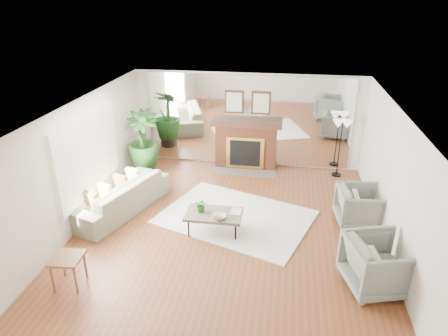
% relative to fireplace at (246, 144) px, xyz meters
% --- Properties ---
extents(ground, '(7.00, 7.00, 0.00)m').
position_rel_fireplace_xyz_m(ground, '(0.00, -3.26, -0.66)').
color(ground, brown).
rests_on(ground, ground).
extents(wall_left, '(0.02, 7.00, 2.50)m').
position_rel_fireplace_xyz_m(wall_left, '(-2.99, -3.26, 0.59)').
color(wall_left, silver).
rests_on(wall_left, ground).
extents(wall_right, '(0.02, 7.00, 2.50)m').
position_rel_fireplace_xyz_m(wall_right, '(2.99, -3.26, 0.59)').
color(wall_right, silver).
rests_on(wall_right, ground).
extents(wall_back, '(6.00, 0.02, 2.50)m').
position_rel_fireplace_xyz_m(wall_back, '(0.00, 0.23, 0.59)').
color(wall_back, silver).
rests_on(wall_back, ground).
extents(mirror_panel, '(5.40, 0.04, 2.40)m').
position_rel_fireplace_xyz_m(mirror_panel, '(0.00, 0.21, 0.59)').
color(mirror_panel, silver).
rests_on(mirror_panel, wall_back).
extents(window_panel, '(0.04, 2.40, 1.50)m').
position_rel_fireplace_xyz_m(window_panel, '(-2.96, -2.86, 0.69)').
color(window_panel, '#B2E09E').
rests_on(window_panel, wall_left).
extents(fireplace, '(1.85, 0.83, 2.05)m').
position_rel_fireplace_xyz_m(fireplace, '(0.00, 0.00, 0.00)').
color(fireplace, brown).
rests_on(fireplace, ground).
extents(area_rug, '(3.54, 3.02, 0.03)m').
position_rel_fireplace_xyz_m(area_rug, '(0.08, -2.68, -0.64)').
color(area_rug, white).
rests_on(area_rug, ground).
extents(coffee_table, '(1.11, 0.66, 0.44)m').
position_rel_fireplace_xyz_m(coffee_table, '(-0.27, -3.29, -0.25)').
color(coffee_table, '#6A5E53').
rests_on(coffee_table, ground).
extents(sofa, '(1.69, 2.61, 0.71)m').
position_rel_fireplace_xyz_m(sofa, '(-2.45, -2.77, -0.30)').
color(sofa, gray).
rests_on(sofa, ground).
extents(armchair_back, '(0.96, 0.93, 0.80)m').
position_rel_fireplace_xyz_m(armchair_back, '(2.60, -2.49, -0.26)').
color(armchair_back, gray).
rests_on(armchair_back, ground).
extents(armchair_front, '(1.20, 1.18, 0.89)m').
position_rel_fireplace_xyz_m(armchair_front, '(2.60, -4.44, -0.22)').
color(armchair_front, gray).
rests_on(armchair_front, ground).
extents(side_table, '(0.51, 0.51, 0.54)m').
position_rel_fireplace_xyz_m(side_table, '(-2.31, -5.17, -0.20)').
color(side_table, brown).
rests_on(side_table, ground).
extents(potted_ficus, '(1.01, 1.01, 1.71)m').
position_rel_fireplace_xyz_m(potted_ficus, '(-2.52, -0.90, 0.25)').
color(potted_ficus, black).
rests_on(potted_ficus, ground).
extents(floor_lamp, '(0.49, 0.27, 1.49)m').
position_rel_fireplace_xyz_m(floor_lamp, '(2.40, -0.16, 0.62)').
color(floor_lamp, black).
rests_on(floor_lamp, ground).
extents(tabletop_plant, '(0.29, 0.26, 0.27)m').
position_rel_fireplace_xyz_m(tabletop_plant, '(-0.52, -3.28, -0.08)').
color(tabletop_plant, '#255720').
rests_on(tabletop_plant, coffee_table).
extents(fruit_bowl, '(0.32, 0.32, 0.07)m').
position_rel_fireplace_xyz_m(fruit_bowl, '(-0.14, -3.46, -0.19)').
color(fruit_bowl, brown).
rests_on(fruit_bowl, coffee_table).
extents(book, '(0.22, 0.29, 0.02)m').
position_rel_fireplace_xyz_m(book, '(0.05, -3.18, -0.21)').
color(book, brown).
rests_on(book, coffee_table).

